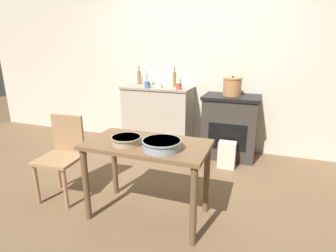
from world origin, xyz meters
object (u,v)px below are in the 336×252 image
bottle_left (145,79)px  cup_center (159,85)px  chair (63,154)px  bottle_mid_left (139,77)px  work_table (147,155)px  cup_center_right (179,86)px  stove (230,126)px  flour_sack (227,155)px  mixing_bowl_small (126,140)px  stock_pot (232,87)px  bottle_far_left (174,79)px  mixing_bowl_large (162,144)px  cup_center_left (147,85)px

bottle_left → cup_center: (0.30, -0.16, -0.06)m
chair → bottle_mid_left: bearing=85.4°
work_table → cup_center_right: bearing=97.7°
bottle_left → cup_center_right: bottle_left is taller
stove → cup_center_right: cup_center_right is taller
flour_sack → cup_center_right: size_ratio=4.19×
mixing_bowl_small → cup_center_right: (-0.06, 1.64, 0.24)m
bottle_left → cup_center: size_ratio=3.25×
stock_pot → bottle_left: bottle_left is taller
work_table → stock_pot: size_ratio=4.01×
chair → bottle_far_left: bearing=66.0°
stock_pot → bottle_far_left: size_ratio=0.91×
chair → bottle_far_left: 1.97m
mixing_bowl_large → cup_center_right: cup_center_right is taller
bottle_far_left → bottle_left: bearing=-176.2°
chair → cup_center: bearing=69.4°
flour_sack → cup_center_left: bearing=168.8°
flour_sack → cup_center_left: size_ratio=3.76×
chair → cup_center_left: bearing=74.3°
bottle_far_left → chair: bearing=-109.2°
mixing_bowl_small → bottle_mid_left: size_ratio=0.89×
bottle_far_left → bottle_left: 0.47m
work_table → bottle_mid_left: bottle_mid_left is taller
mixing_bowl_small → bottle_mid_left: bottle_mid_left is taller
cup_center_right → stove: bearing=12.3°
mixing_bowl_small → bottle_left: 2.00m
stock_pot → mixing_bowl_large: (-0.33, -1.80, -0.24)m
work_table → cup_center_left: 1.73m
stock_pot → work_table: bearing=-106.7°
mixing_bowl_large → mixing_bowl_small: bearing=178.2°
chair → cup_center_right: bearing=58.5°
flour_sack → mixing_bowl_large: mixing_bowl_large is taller
mixing_bowl_large → cup_center_left: bearing=117.8°
stove → bottle_mid_left: bottle_mid_left is taller
stove → bottle_left: bottle_left is taller
stove → bottle_left: bearing=177.5°
stock_pot → mixing_bowl_small: (-0.66, -1.78, -0.25)m
stove → cup_center_right: size_ratio=10.58×
bottle_far_left → stove: bearing=-5.9°
flour_sack → mixing_bowl_small: size_ratio=1.35×
bottle_left → bottle_mid_left: bottle_mid_left is taller
mixing_bowl_large → mixing_bowl_small: size_ratio=1.24×
work_table → stock_pot: stock_pot is taller
bottle_far_left → bottle_mid_left: 0.63m
flour_sack → cup_center_left: (-1.23, 0.24, 0.83)m
stock_pot → bottle_mid_left: size_ratio=0.93×
work_table → bottle_left: bottle_left is taller
stock_pot → cup_center_left: bearing=-172.7°
chair → bottle_left: (0.15, 1.73, 0.60)m
work_table → cup_center_right: (-0.21, 1.55, 0.40)m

